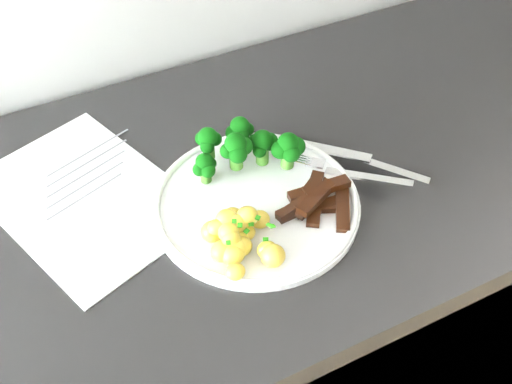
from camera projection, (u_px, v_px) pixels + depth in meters
name	position (u px, v px, depth m)	size (l,w,h in m)	color
counter	(292.00, 324.00, 1.27)	(2.45, 0.61, 0.92)	black
recipe_paper	(86.00, 197.00, 0.88)	(0.31, 0.37, 0.00)	white
plate	(256.00, 203.00, 0.87)	(0.29, 0.29, 0.02)	white
broccoli	(247.00, 146.00, 0.89)	(0.16, 0.11, 0.07)	#356B1D
potatoes	(237.00, 238.00, 0.80)	(0.10, 0.11, 0.04)	#F0DF50
beef_strips	(316.00, 199.00, 0.85)	(0.12, 0.11, 0.03)	black
fork	(350.00, 172.00, 0.89)	(0.14, 0.15, 0.02)	silver
knife	(378.00, 166.00, 0.92)	(0.15, 0.17, 0.02)	silver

